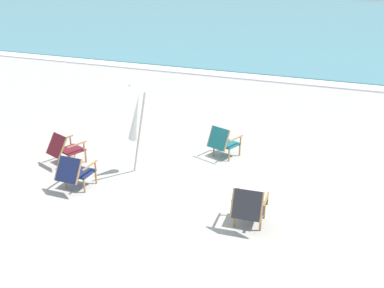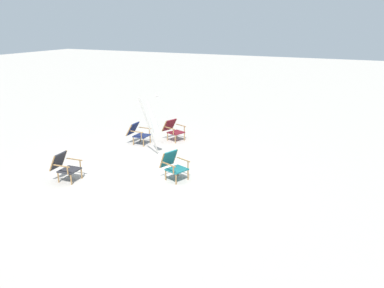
{
  "view_description": "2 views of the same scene",
  "coord_description": "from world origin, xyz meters",
  "px_view_note": "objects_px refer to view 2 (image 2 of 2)",
  "views": [
    {
      "loc": [
        3.28,
        -8.34,
        4.46
      ],
      "look_at": [
        -0.27,
        0.37,
        0.6
      ],
      "focal_mm": 42.0,
      "sensor_mm": 36.0,
      "label": 1
    },
    {
      "loc": [
        8.95,
        5.93,
        4.3
      ],
      "look_at": [
        -0.6,
        1.42,
        0.84
      ],
      "focal_mm": 35.0,
      "sensor_mm": 36.0,
      "label": 2
    }
  ],
  "objects_px": {
    "beach_chair_far_center": "(138,132)",
    "beach_chair_back_right": "(173,129)",
    "beach_chair_front_left": "(64,166)",
    "umbrella_furled_white": "(152,117)",
    "beach_chair_mid_center": "(173,164)"
  },
  "relations": [
    {
      "from": "beach_chair_far_center",
      "to": "beach_chair_back_right",
      "type": "distance_m",
      "value": 1.36
    },
    {
      "from": "beach_chair_far_center",
      "to": "beach_chair_back_right",
      "type": "height_order",
      "value": "same"
    },
    {
      "from": "beach_chair_far_center",
      "to": "beach_chair_front_left",
      "type": "bearing_deg",
      "value": -0.33
    },
    {
      "from": "beach_chair_front_left",
      "to": "umbrella_furled_white",
      "type": "relative_size",
      "value": 0.39
    },
    {
      "from": "beach_chair_far_center",
      "to": "beach_chair_back_right",
      "type": "bearing_deg",
      "value": 135.34
    },
    {
      "from": "beach_chair_far_center",
      "to": "umbrella_furled_white",
      "type": "height_order",
      "value": "umbrella_furled_white"
    },
    {
      "from": "beach_chair_front_left",
      "to": "umbrella_furled_white",
      "type": "xyz_separation_m",
      "value": [
        -2.85,
        1.17,
        0.91
      ]
    },
    {
      "from": "umbrella_furled_white",
      "to": "beach_chair_front_left",
      "type": "bearing_deg",
      "value": -22.36
    },
    {
      "from": "umbrella_furled_white",
      "to": "beach_chair_back_right",
      "type": "bearing_deg",
      "value": -173.86
    },
    {
      "from": "beach_chair_mid_center",
      "to": "umbrella_furled_white",
      "type": "distance_m",
      "value": 2.32
    },
    {
      "from": "beach_chair_far_center",
      "to": "beach_chair_front_left",
      "type": "relative_size",
      "value": 0.97
    },
    {
      "from": "beach_chair_front_left",
      "to": "umbrella_furled_white",
      "type": "bearing_deg",
      "value": 157.64
    },
    {
      "from": "beach_chair_mid_center",
      "to": "umbrella_furled_white",
      "type": "relative_size",
      "value": 0.42
    },
    {
      "from": "beach_chair_mid_center",
      "to": "umbrella_furled_white",
      "type": "height_order",
      "value": "umbrella_furled_white"
    },
    {
      "from": "beach_chair_back_right",
      "to": "beach_chair_front_left",
      "type": "distance_m",
      "value": 4.78
    }
  ]
}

